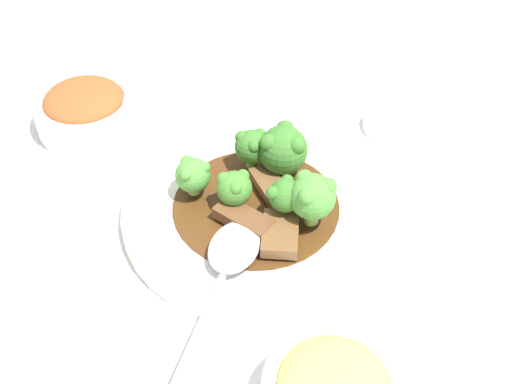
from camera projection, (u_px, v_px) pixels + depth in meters
name	position (u px, v px, depth m)	size (l,w,h in m)	color
ground_plane	(256.00, 216.00, 0.71)	(4.00, 4.00, 0.00)	silver
main_plate	(256.00, 209.00, 0.70)	(0.26, 0.26, 0.02)	white
beef_strip_0	(244.00, 219.00, 0.67)	(0.06, 0.04, 0.01)	brown
beef_strip_1	(280.00, 234.00, 0.66)	(0.06, 0.06, 0.01)	brown
beef_strip_2	(275.00, 192.00, 0.70)	(0.07, 0.03, 0.01)	brown
broccoli_floret_0	(313.00, 196.00, 0.65)	(0.04, 0.04, 0.05)	#7FA84C
broccoli_floret_1	(234.00, 188.00, 0.68)	(0.03, 0.03, 0.04)	#8EB756
broccoli_floret_2	(283.00, 149.00, 0.71)	(0.05, 0.05, 0.05)	#8EB756
broccoli_floret_3	(193.00, 175.00, 0.69)	(0.03, 0.03, 0.04)	#8EB756
broccoli_floret_4	(252.00, 146.00, 0.72)	(0.03, 0.03, 0.04)	#7FA84C
broccoli_floret_5	(286.00, 195.00, 0.66)	(0.03, 0.03, 0.04)	#8EB756
serving_spoon	(229.00, 259.00, 0.64)	(0.15, 0.17, 0.01)	#B7B7BC
side_bowl_kimchi	(85.00, 109.00, 0.79)	(0.11, 0.11, 0.05)	white
sauce_dish	(390.00, 123.00, 0.80)	(0.06, 0.06, 0.01)	white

